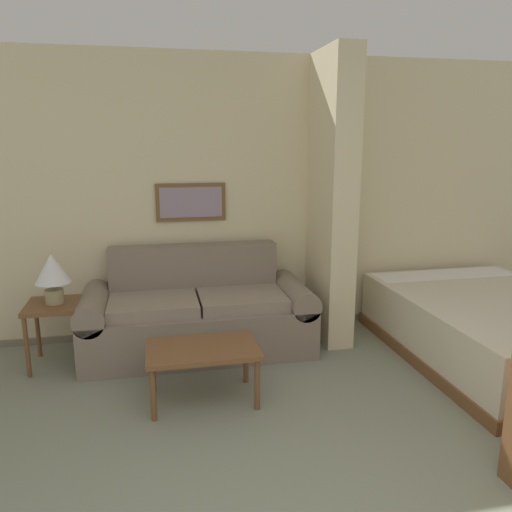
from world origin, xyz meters
The scene contains 7 objects.
wall_back centered at (0.00, 3.47, 1.29)m, with size 7.56×0.16×2.60m.
wall_partition_pillar centered at (0.98, 3.06, 1.30)m, with size 0.24×0.70×2.60m.
couch centered at (-0.26, 2.99, 0.32)m, with size 1.99×0.84×0.90m.
coffee_table centered at (-0.32, 2.07, 0.36)m, with size 0.78×0.50×0.41m.
side_table centered at (-1.43, 2.91, 0.45)m, with size 0.46×0.46×0.53m.
table_lamp centered at (-1.43, 2.91, 0.80)m, with size 0.28×0.28×0.41m.
bed centered at (2.22, 2.31, 0.27)m, with size 1.57×2.13×0.52m.
Camera 1 is at (-0.63, -1.21, 1.81)m, focal length 35.00 mm.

